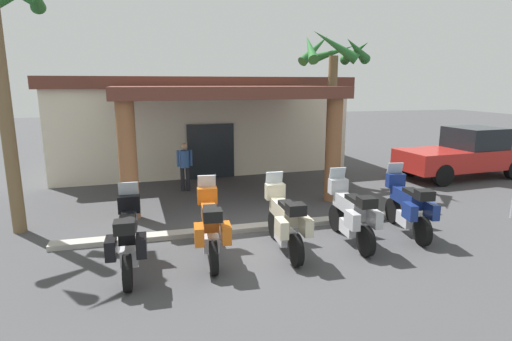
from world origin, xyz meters
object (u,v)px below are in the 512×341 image
at_px(motorcycle_cream, 285,221).
at_px(pedestrian, 185,164).
at_px(motorcycle_orange, 210,226).
at_px(motorcycle_black, 128,238).
at_px(pickup_truck_red, 466,154).
at_px(motel_building, 200,121).
at_px(motorcycle_blue, 408,206).
at_px(motorcycle_silver, 351,214).
at_px(palm_tree_near_portico, 333,69).

bearing_deg(motorcycle_cream, pedestrian, 16.95).
distance_m(motorcycle_orange, motorcycle_cream, 1.62).
distance_m(motorcycle_black, pickup_truck_red, 13.37).
distance_m(motel_building, motorcycle_blue, 10.34).
bearing_deg(motorcycle_blue, motorcycle_silver, 105.21).
relative_size(motorcycle_cream, pickup_truck_red, 0.42).
bearing_deg(motorcycle_silver, motorcycle_blue, -81.07).
xyz_separation_m(motorcycle_black, motorcycle_silver, (4.86, 0.25, 0.00)).
xyz_separation_m(motorcycle_silver, pedestrian, (-3.23, 5.70, 0.25)).
bearing_deg(motorcycle_black, motorcycle_orange, -80.64).
relative_size(motel_building, motorcycle_black, 5.52).
bearing_deg(motorcycle_orange, pickup_truck_red, -60.87).
distance_m(motorcycle_cream, motorcycle_blue, 3.25).
relative_size(motorcycle_orange, motorcycle_silver, 1.00).
bearing_deg(motorcycle_cream, motorcycle_orange, 89.69).
relative_size(motorcycle_orange, palm_tree_near_portico, 0.41).
height_order(motorcycle_blue, pickup_truck_red, pickup_truck_red).
bearing_deg(motorcycle_orange, motel_building, -1.99).
relative_size(motorcycle_black, palm_tree_near_portico, 0.40).
xyz_separation_m(motorcycle_black, pedestrian, (1.63, 5.95, 0.25)).
relative_size(motorcycle_black, motorcycle_orange, 1.00).
xyz_separation_m(motorcycle_black, motorcycle_orange, (1.62, 0.24, 0.00)).
bearing_deg(pedestrian, motel_building, 161.09).
bearing_deg(motorcycle_blue, palm_tree_near_portico, 4.82).
distance_m(motel_building, pickup_truck_red, 10.80).
height_order(pedestrian, pickup_truck_red, pickup_truck_red).
height_order(motorcycle_black, motorcycle_silver, same).
height_order(motorcycle_silver, pickup_truck_red, pickup_truck_red).
bearing_deg(palm_tree_near_portico, motorcycle_cream, -123.29).
distance_m(motorcycle_cream, palm_tree_near_portico, 7.42).
distance_m(motorcycle_black, palm_tree_near_portico, 9.54).
bearing_deg(palm_tree_near_portico, motel_building, 134.21).
distance_m(motorcycle_black, pedestrian, 6.18).
xyz_separation_m(motorcycle_orange, pedestrian, (0.01, 5.71, 0.25)).
relative_size(motorcycle_blue, pedestrian, 1.34).
xyz_separation_m(pedestrian, pickup_truck_red, (10.70, -0.78, -0.01)).
xyz_separation_m(motorcycle_blue, pickup_truck_red, (5.85, 4.74, 0.24)).
distance_m(motorcycle_black, motorcycle_silver, 4.86).
bearing_deg(motorcycle_orange, motorcycle_blue, -83.33).
bearing_deg(palm_tree_near_portico, pickup_truck_red, -5.50).
height_order(motorcycle_silver, pedestrian, pedestrian).
bearing_deg(motorcycle_cream, palm_tree_near_portico, -31.92).
bearing_deg(motel_building, palm_tree_near_portico, -47.88).
relative_size(pedestrian, palm_tree_near_portico, 0.30).
xyz_separation_m(motorcycle_orange, motorcycle_silver, (3.24, 0.02, 0.00)).
height_order(motorcycle_silver, palm_tree_near_portico, palm_tree_near_portico).
distance_m(motorcycle_black, motorcycle_blue, 6.49).
height_order(motel_building, pedestrian, motel_building).
height_order(motorcycle_black, pedestrian, pedestrian).
distance_m(motorcycle_black, motorcycle_cream, 3.24).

